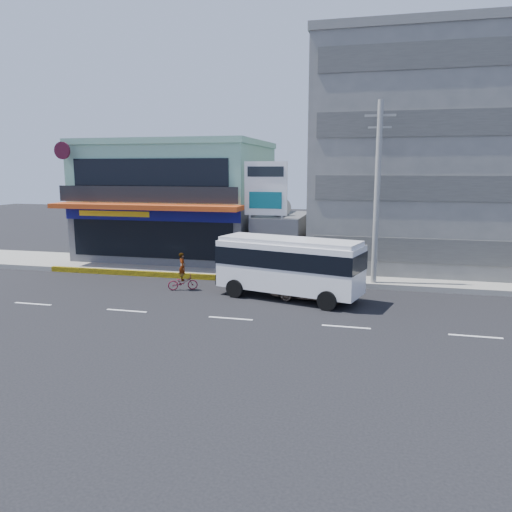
{
  "coord_description": "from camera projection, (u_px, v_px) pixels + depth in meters",
  "views": [
    {
      "loc": [
        6.09,
        -20.16,
        6.48
      ],
      "look_at": [
        0.3,
        3.48,
        2.2
      ],
      "focal_mm": 35.0,
      "sensor_mm": 36.0,
      "label": 1
    }
  ],
  "objects": [
    {
      "name": "sedan",
      "position": [
        311.0,
        286.0,
        24.89
      ],
      "size": [
        4.17,
        1.87,
        1.39
      ],
      "primitive_type": "imported",
      "rotation": [
        0.0,
        0.0,
        1.52
      ],
      "color": "tan",
      "rests_on": "ground"
    },
    {
      "name": "sidewalk",
      "position": [
        356.0,
        276.0,
        29.72
      ],
      "size": [
        70.0,
        5.0,
        0.3
      ],
      "primitive_type": "cube",
      "color": "gray",
      "rests_on": "ground"
    },
    {
      "name": "motorcycle_rider",
      "position": [
        183.0,
        278.0,
        26.86
      ],
      "size": [
        1.68,
        1.15,
        2.04
      ],
      "color": "maroon",
      "rests_on": "ground"
    },
    {
      "name": "shop_building",
      "position": [
        180.0,
        203.0,
        36.36
      ],
      "size": [
        12.4,
        11.7,
        8.0
      ],
      "color": "#434448",
      "rests_on": "ground"
    },
    {
      "name": "ground",
      "position": [
        231.0,
        318.0,
        21.83
      ],
      "size": [
        120.0,
        120.0,
        0.0
      ],
      "primitive_type": "plane",
      "color": "black",
      "rests_on": "ground"
    },
    {
      "name": "satellite_dish",
      "position": [
        280.0,
        215.0,
        31.74
      ],
      "size": [
        1.5,
        1.5,
        0.15
      ],
      "primitive_type": "cylinder",
      "color": "slate",
      "rests_on": "gap_structure"
    },
    {
      "name": "billboard",
      "position": [
        266.0,
        195.0,
        29.9
      ],
      "size": [
        2.6,
        0.18,
        6.9
      ],
      "color": "gray",
      "rests_on": "ground"
    },
    {
      "name": "utility_pole_near",
      "position": [
        377.0,
        194.0,
        26.61
      ],
      "size": [
        1.6,
        0.3,
        10.0
      ],
      "color": "#999993",
      "rests_on": "ground"
    },
    {
      "name": "minibus",
      "position": [
        289.0,
        263.0,
        24.91
      ],
      "size": [
        7.65,
        4.13,
        3.05
      ],
      "color": "white",
      "rests_on": "ground"
    },
    {
      "name": "concrete_building",
      "position": [
        442.0,
        160.0,
        32.63
      ],
      "size": [
        16.0,
        12.0,
        14.0
      ],
      "primitive_type": "cube",
      "color": "gray",
      "rests_on": "ground"
    },
    {
      "name": "gap_structure",
      "position": [
        282.0,
        241.0,
        33.01
      ],
      "size": [
        3.0,
        6.0,
        3.5
      ],
      "primitive_type": "cube",
      "color": "#434448",
      "rests_on": "ground"
    }
  ]
}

